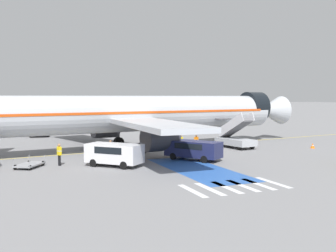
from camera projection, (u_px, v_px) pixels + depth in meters
ground_plane at (157, 149)px, 42.83m from camera, size 600.00×600.00×0.00m
apron_leadline_yellow at (143, 149)px, 43.25m from camera, size 76.86×10.80×0.01m
apron_stand_patch_blue at (198, 169)px, 31.12m from camera, size 4.24×12.03×0.01m
apron_walkway_bar_0 at (192, 191)px, 23.88m from camera, size 0.44×3.60×0.01m
apron_walkway_bar_1 at (210, 189)px, 24.34m from camera, size 0.44×3.60×0.01m
apron_walkway_bar_2 at (226, 187)px, 24.81m from camera, size 0.44×3.60×0.01m
apron_walkway_bar_3 at (243, 186)px, 25.27m from camera, size 0.44×3.60×0.01m
apron_walkway_bar_4 at (258, 184)px, 25.73m from camera, size 0.44×3.60×0.01m
apron_walkway_bar_5 at (273, 182)px, 26.19m from camera, size 0.44×3.60×0.01m
airliner at (138, 114)px, 42.64m from camera, size 43.73×32.09×10.90m
boarding_stairs_forward at (235, 139)px, 43.99m from camera, size 2.84×5.44×4.03m
fuel_tanker at (40, 124)px, 58.42m from camera, size 3.38×8.66×3.41m
service_van_1 at (114, 153)px, 32.25m from camera, size 4.64×4.71×1.85m
service_van_2 at (193, 148)px, 35.40m from camera, size 4.41×5.26×1.74m
baggage_cart at (29, 165)px, 31.65m from camera, size 2.67×3.00×0.87m
ground_crew_0 at (59, 153)px, 32.50m from camera, size 0.37×0.48×1.84m
ground_crew_1 at (110, 147)px, 37.44m from camera, size 0.33×0.47×1.59m
ground_crew_2 at (181, 142)px, 40.21m from camera, size 0.46×0.29×1.84m
ground_crew_3 at (196, 142)px, 41.71m from camera, size 0.44×0.48×1.68m
traffic_cone_0 at (313, 146)px, 43.55m from camera, size 0.51×0.51×0.57m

